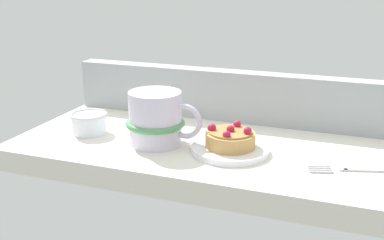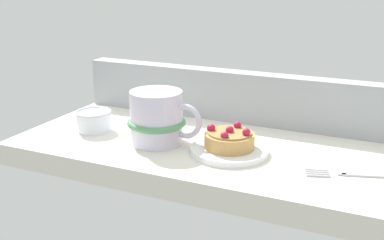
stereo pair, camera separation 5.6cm
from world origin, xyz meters
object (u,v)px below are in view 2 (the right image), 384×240
object	(u,v)px
dessert_fork	(358,174)
sugar_bowl	(94,120)
coffee_mug	(158,118)
dessert_plate	(229,151)
raspberry_tart	(229,139)

from	to	relation	value
dessert_fork	sugar_bowl	size ratio (longest dim) A/B	2.26
coffee_mug	sugar_bowl	world-z (taller)	coffee_mug
dessert_plate	dessert_fork	size ratio (longest dim) A/B	0.83
raspberry_tart	dessert_fork	size ratio (longest dim) A/B	0.53
coffee_mug	sugar_bowl	distance (cm)	14.30
dessert_fork	sugar_bowl	bearing A→B (deg)	178.82
dessert_plate	dessert_fork	world-z (taller)	dessert_plate
raspberry_tart	sugar_bowl	distance (cm)	27.17
dessert_plate	sugar_bowl	world-z (taller)	sugar_bowl
dessert_plate	dessert_fork	distance (cm)	20.49
coffee_mug	sugar_bowl	xyz separation A→B (cm)	(-14.07, 0.80, -2.46)
coffee_mug	sugar_bowl	bearing A→B (deg)	176.75
raspberry_tart	sugar_bowl	xyz separation A→B (cm)	(-27.16, 0.39, -0.42)
coffee_mug	dessert_fork	distance (cm)	33.84
coffee_mug	raspberry_tart	bearing A→B (deg)	1.80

